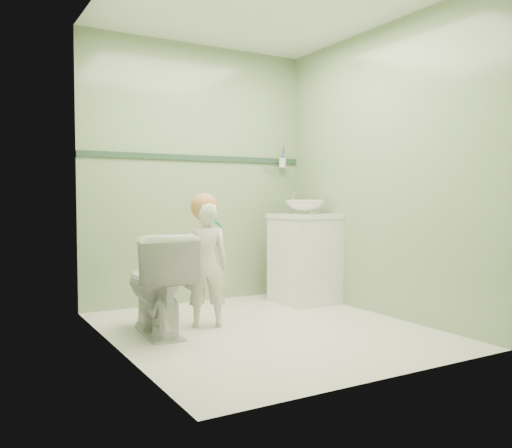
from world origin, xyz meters
TOP-DOWN VIEW (x-y plane):
  - ground at (0.00, 0.00)m, footprint 2.50×2.50m
  - room_shell at (0.00, 0.00)m, footprint 2.50×2.54m
  - trim_stripe at (0.00, 1.24)m, footprint 2.20×0.02m
  - vanity at (0.84, 0.70)m, footprint 0.52×0.50m
  - counter at (0.84, 0.70)m, footprint 0.54×0.52m
  - basin at (0.84, 0.70)m, footprint 0.37×0.37m
  - faucet at (0.84, 0.89)m, footprint 0.03×0.13m
  - cup_holder at (0.89, 1.18)m, footprint 0.26×0.07m
  - toilet at (-0.74, 0.28)m, footprint 0.45×0.74m
  - toddler at (-0.35, 0.30)m, footprint 0.40×0.33m
  - hair_cap at (-0.35, 0.33)m, footprint 0.21×0.21m
  - teal_toothbrush at (-0.32, 0.16)m, footprint 0.11×0.14m

SIDE VIEW (x-z plane):
  - ground at x=0.00m, z-range 0.00..0.00m
  - toilet at x=-0.74m, z-range 0.00..0.73m
  - vanity at x=0.84m, z-range 0.00..0.80m
  - toddler at x=-0.35m, z-range 0.00..0.95m
  - teal_toothbrush at x=-0.32m, z-range 0.75..0.83m
  - counter at x=0.84m, z-range 0.79..0.83m
  - basin at x=0.84m, z-range 0.83..0.96m
  - hair_cap at x=-0.35m, z-range 0.81..1.02m
  - faucet at x=0.84m, z-range 0.88..1.06m
  - room_shell at x=0.00m, z-range 0.00..2.40m
  - cup_holder at x=0.89m, z-range 1.23..1.44m
  - trim_stripe at x=0.00m, z-range 1.33..1.38m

